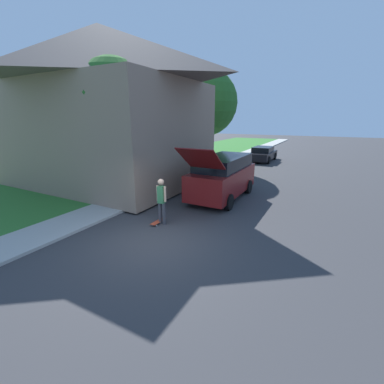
# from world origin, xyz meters

# --- Properties ---
(ground_plane) EXTENTS (120.00, 120.00, 0.00)m
(ground_plane) POSITION_xyz_m (0.00, 0.00, 0.00)
(ground_plane) COLOR #333335
(lawn) EXTENTS (10.00, 80.00, 0.08)m
(lawn) POSITION_xyz_m (-8.00, 6.00, 0.04)
(lawn) COLOR #2D6B28
(lawn) RESTS_ON ground_plane
(sidewalk) EXTENTS (1.80, 80.00, 0.10)m
(sidewalk) POSITION_xyz_m (-3.60, 6.00, 0.05)
(sidewalk) COLOR #9E9E99
(sidewalk) RESTS_ON ground_plane
(house) EXTENTS (11.45, 8.50, 8.68)m
(house) POSITION_xyz_m (-7.27, 5.39, 4.60)
(house) COLOR #89705B
(house) RESTS_ON lawn
(lawn_tree_near) EXTENTS (3.27, 3.27, 6.38)m
(lawn_tree_near) POSITION_xyz_m (-4.28, 3.16, 4.79)
(lawn_tree_near) COLOR brown
(lawn_tree_near) RESTS_ON lawn
(lawn_tree_far) EXTENTS (5.08, 5.08, 7.46)m
(lawn_tree_far) POSITION_xyz_m (-4.40, 12.82, 4.99)
(lawn_tree_far) COLOR brown
(lawn_tree_far) RESTS_ON lawn
(suv_parked) EXTENTS (2.02, 5.44, 2.75)m
(suv_parked) POSITION_xyz_m (0.19, 5.51, 1.11)
(suv_parked) COLOR maroon
(suv_parked) RESTS_ON ground_plane
(car_down_street) EXTENTS (1.91, 4.50, 1.32)m
(car_down_street) POSITION_xyz_m (-0.89, 18.25, 0.66)
(car_down_street) COLOR black
(car_down_street) RESTS_ON ground_plane
(skateboarder) EXTENTS (0.41, 0.23, 1.74)m
(skateboarder) POSITION_xyz_m (-0.55, 1.36, 0.97)
(skateboarder) COLOR #38383D
(skateboarder) RESTS_ON ground_plane
(skateboard) EXTENTS (0.21, 0.76, 0.10)m
(skateboard) POSITION_xyz_m (-0.70, 1.31, 0.08)
(skateboard) COLOR #B73D23
(skateboard) RESTS_ON ground_plane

